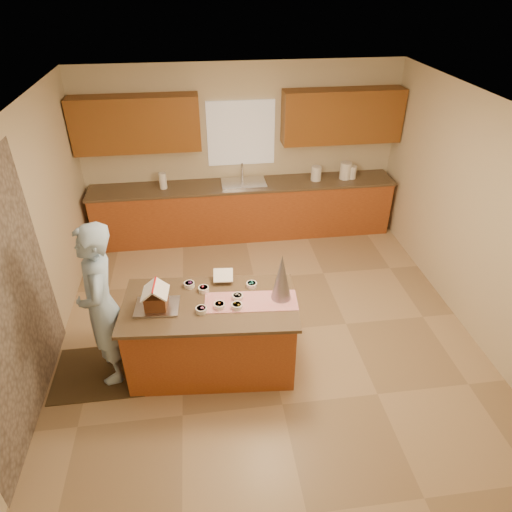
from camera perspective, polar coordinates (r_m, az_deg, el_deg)
The scene contains 28 objects.
floor at distance 5.77m, azimuth 1.26°, elevation -9.38°, with size 5.50×5.50×0.00m, color tan.
ceiling at distance 4.44m, azimuth 1.70°, elevation 17.43°, with size 5.50×5.50×0.00m, color silver.
wall_back at distance 7.45m, azimuth -1.87°, elevation 12.96°, with size 5.50×5.50×0.00m, color beige.
wall_front at distance 3.00m, azimuth 10.36°, elevation -25.28°, with size 5.50×5.50×0.00m, color beige.
wall_left at distance 5.24m, azimuth -26.66°, elevation 0.17°, with size 5.50×5.50×0.00m, color beige.
wall_right at distance 5.86m, azimuth 26.42°, elevation 3.64°, with size 5.50×5.50×0.00m, color beige.
stone_accent at distance 4.67m, azimuth -28.66°, elevation -6.11°, with size 2.50×2.50×0.00m, color gray.
window_curtain at distance 7.32m, azimuth -1.89°, elevation 15.09°, with size 1.05×0.03×1.00m, color white.
back_counter_base at distance 7.54m, azimuth -1.51°, elevation 5.67°, with size 4.80×0.60×0.88m, color #9F5020.
back_counter_top at distance 7.34m, azimuth -1.56°, elevation 8.87°, with size 4.85×0.63×0.04m, color brown.
upper_cabinet_left at distance 7.13m, azimuth -14.78°, elevation 15.67°, with size 1.85×0.35×0.80m, color brown.
upper_cabinet_right at distance 7.42m, azimuth 10.73°, elevation 16.82°, with size 1.85×0.35×0.80m, color brown.
sink at distance 7.34m, azimuth -1.56°, elevation 8.80°, with size 0.70×0.45×0.12m, color silver.
faucet at distance 7.44m, azimuth -1.74°, elevation 10.55°, with size 0.03×0.03×0.28m, color silver.
island_base at distance 5.10m, azimuth -5.57°, elevation -9.95°, with size 1.74×0.87×0.85m, color #9F5020.
island_top at distance 4.81m, azimuth -5.85°, elevation -6.05°, with size 1.82×0.95×0.04m, color brown.
table_runner at distance 4.79m, azimuth -0.63°, elevation -5.70°, with size 0.97×0.35×0.01m, color #B30C1F.
baking_tray at distance 4.81m, azimuth -12.26°, elevation -6.22°, with size 0.45×0.33×0.02m, color silver.
cookbook at distance 5.03m, azimuth -4.13°, elevation -2.44°, with size 0.21×0.02×0.17m, color white.
tinsel_tree at distance 4.69m, azimuth 3.23°, elevation -2.67°, with size 0.21×0.21×0.53m, color silver.
rug at distance 5.53m, azimuth -17.55°, elevation -13.56°, with size 1.26×0.82×0.01m, color black.
boy at distance 4.91m, azimuth -18.76°, elevation -5.94°, with size 0.68×0.44×1.86m, color #A2C5E6.
canister_a at distance 7.49m, azimuth 7.54°, elevation 10.22°, with size 0.17×0.17×0.23m, color white.
canister_b at distance 7.61m, azimuth 11.15°, elevation 10.45°, with size 0.19×0.19×0.27m, color white.
canister_c at distance 7.66m, azimuth 11.90°, elevation 10.24°, with size 0.15×0.15×0.21m, color white.
paper_towel at distance 7.27m, azimuth -11.58°, elevation 9.21°, with size 0.12×0.12×0.25m, color white.
gingerbread_house at distance 4.75m, azimuth -12.42°, elevation -5.15°, with size 0.29×0.29×0.27m.
candy_bowls at distance 4.83m, azimuth -4.53°, elevation -5.07°, with size 0.79×0.57×0.05m.
Camera 1 is at (-0.69, -4.22, 3.87)m, focal length 31.97 mm.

